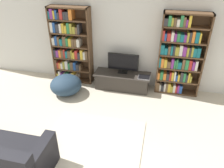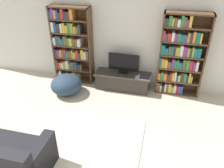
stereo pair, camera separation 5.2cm
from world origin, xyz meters
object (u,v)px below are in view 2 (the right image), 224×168
object	(u,v)px
bookshelf_left	(71,46)
television	(124,63)
bookshelf_right	(180,56)
tv_stand	(123,81)
beanbag_ottoman	(66,85)
laptop	(145,77)

from	to	relation	value
bookshelf_left	television	bearing A→B (deg)	-2.59
bookshelf_right	tv_stand	distance (m)	1.55
bookshelf_right	beanbag_ottoman	size ratio (longest dim) A/B	2.56
bookshelf_left	television	xyz separation A→B (m)	(1.43, -0.06, -0.31)
tv_stand	beanbag_ottoman	xyz separation A→B (m)	(-1.33, -0.56, 0.02)
bookshelf_right	laptop	size ratio (longest dim) A/B	6.93
tv_stand	laptop	size ratio (longest dim) A/B	4.96
bookshelf_left	tv_stand	size ratio (longest dim) A/B	1.40
bookshelf_left	beanbag_ottoman	bearing A→B (deg)	-81.96
bookshelf_left	laptop	size ratio (longest dim) A/B	6.93
laptop	beanbag_ottoman	bearing A→B (deg)	-165.77
television	laptop	world-z (taller)	television
television	laptop	size ratio (longest dim) A/B	2.71
beanbag_ottoman	bookshelf_left	bearing A→B (deg)	98.04
bookshelf_left	bookshelf_right	distance (m)	2.77
bookshelf_left	tv_stand	distance (m)	1.64
bookshelf_right	television	distance (m)	1.37
television	laptop	xyz separation A→B (m)	(0.57, -0.16, -0.26)
television	beanbag_ottoman	bearing A→B (deg)	-154.43
television	beanbag_ottoman	distance (m)	1.55
tv_stand	beanbag_ottoman	distance (m)	1.45
television	bookshelf_left	bearing A→B (deg)	177.41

